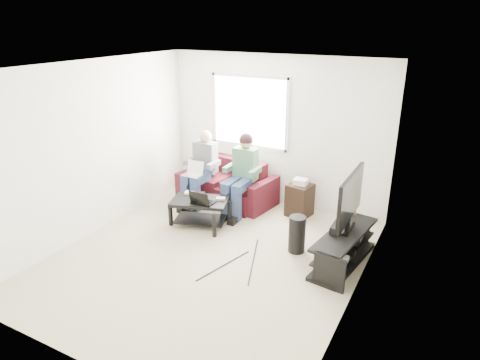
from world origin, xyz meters
name	(u,v)px	position (x,y,z in m)	size (l,w,h in m)	color
floor	(209,257)	(0.00, 0.00, 0.00)	(4.50, 4.50, 0.00)	beige
ceiling	(203,67)	(0.00, 0.00, 2.60)	(4.50, 4.50, 0.00)	white
wall_back	(276,132)	(0.00, 2.25, 1.30)	(4.50, 4.50, 0.00)	white
wall_front	(67,247)	(0.00, -2.25, 1.30)	(4.50, 4.50, 0.00)	white
wall_left	(93,149)	(-2.00, 0.00, 1.30)	(4.50, 4.50, 0.00)	white
wall_right	(361,198)	(2.00, 0.00, 1.30)	(4.50, 4.50, 0.00)	white
window	(249,112)	(-0.50, 2.23, 1.60)	(1.48, 0.04, 1.28)	white
sofa	(228,187)	(-0.70, 1.81, 0.29)	(1.73, 0.95, 0.76)	#44111B
person_left	(201,166)	(-1.10, 1.55, 0.71)	(0.40, 0.70, 1.31)	navy
person_right	(242,169)	(-0.30, 1.57, 0.77)	(0.40, 0.71, 1.35)	navy
laptop_silver	(193,172)	(-1.10, 1.29, 0.68)	(0.32, 0.22, 0.24)	silver
coffee_table	(200,206)	(-0.65, 0.79, 0.32)	(1.01, 0.79, 0.44)	black
laptop_black	(203,196)	(-0.53, 0.71, 0.56)	(0.34, 0.24, 0.24)	black
controller_a	(189,193)	(-0.93, 0.91, 0.46)	(0.14, 0.09, 0.04)	silver
controller_b	(201,194)	(-0.75, 0.97, 0.46)	(0.14, 0.09, 0.04)	black
controller_c	(221,199)	(-0.35, 0.94, 0.46)	(0.14, 0.09, 0.04)	gray
tv_stand	(344,249)	(1.70, 0.73, 0.21)	(0.60, 1.43, 0.46)	black
tv	(350,199)	(1.70, 0.83, 0.92)	(0.12, 1.10, 0.81)	black
soundbar	(339,225)	(1.58, 0.83, 0.51)	(0.12, 0.50, 0.10)	black
drink_cup	(354,210)	(1.65, 1.36, 0.52)	(0.08, 0.08, 0.12)	#B0834C
console_white	(336,259)	(1.70, 0.33, 0.27)	(0.30, 0.22, 0.06)	silver
console_grey	(350,235)	(1.70, 1.03, 0.28)	(0.34, 0.26, 0.08)	gray
console_black	(343,246)	(1.70, 0.68, 0.28)	(0.38, 0.30, 0.07)	black
subwoofer	(297,234)	(1.03, 0.73, 0.27)	(0.24, 0.24, 0.54)	black
keyboard_floor	(322,275)	(1.55, 0.30, 0.01)	(0.13, 0.40, 0.02)	black
end_table	(300,199)	(0.63, 1.88, 0.29)	(0.37, 0.37, 0.66)	black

